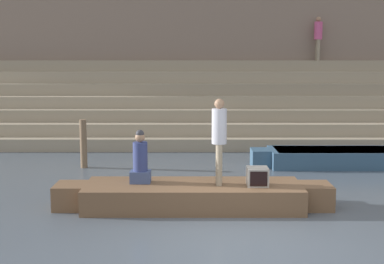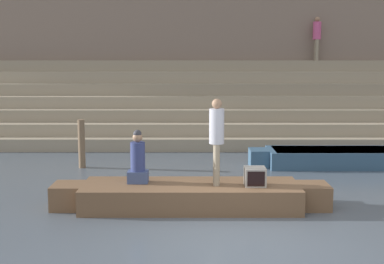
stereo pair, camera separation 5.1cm
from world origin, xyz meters
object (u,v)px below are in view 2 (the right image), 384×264
at_px(rowboat_main, 192,195).
at_px(mooring_post, 83,144).
at_px(person_rowing, 139,161).
at_px(tv_set, 256,177).
at_px(person_standing, 218,135).
at_px(person_on_steps, 318,35).
at_px(moored_boat_shore, 336,157).

xyz_separation_m(rowboat_main, mooring_post, (-3.03, 3.94, 0.41)).
distance_m(person_rowing, tv_set, 2.41).
distance_m(person_standing, person_on_steps, 11.07).
xyz_separation_m(rowboat_main, person_on_steps, (4.76, 9.90, 3.58)).
bearing_deg(moored_boat_shore, person_rowing, -142.47).
xyz_separation_m(person_standing, mooring_post, (-3.55, 3.99, -0.85)).
xyz_separation_m(tv_set, mooring_post, (-4.33, 4.09, -0.01)).
relative_size(rowboat_main, mooring_post, 4.19).
relative_size(person_rowing, mooring_post, 0.82).
bearing_deg(tv_set, person_standing, 177.02).
bearing_deg(person_on_steps, person_standing, 71.55).
height_order(person_standing, tv_set, person_standing).
relative_size(rowboat_main, person_rowing, 5.13).
relative_size(person_standing, tv_set, 4.15).
xyz_separation_m(rowboat_main, tv_set, (1.30, -0.15, 0.42)).
distance_m(moored_boat_shore, mooring_post, 7.11).
xyz_separation_m(person_standing, moored_boat_shore, (3.54, 4.18, -1.27)).
relative_size(rowboat_main, person_standing, 3.23).
xyz_separation_m(person_standing, tv_set, (0.77, -0.10, -0.84)).
bearing_deg(person_on_steps, person_rowing, 63.74).
height_order(person_standing, person_on_steps, person_on_steps).
distance_m(rowboat_main, tv_set, 1.37).
height_order(tv_set, moored_boat_shore, tv_set).
distance_m(rowboat_main, person_on_steps, 11.56).
distance_m(rowboat_main, mooring_post, 4.99).
relative_size(person_rowing, moored_boat_shore, 0.23).
height_order(tv_set, person_on_steps, person_on_steps).
relative_size(mooring_post, person_on_steps, 0.82).
bearing_deg(mooring_post, rowboat_main, -52.45).
height_order(rowboat_main, tv_set, tv_set).
bearing_deg(tv_set, person_on_steps, 75.18).
xyz_separation_m(moored_boat_shore, mooring_post, (-7.09, -0.19, 0.42)).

